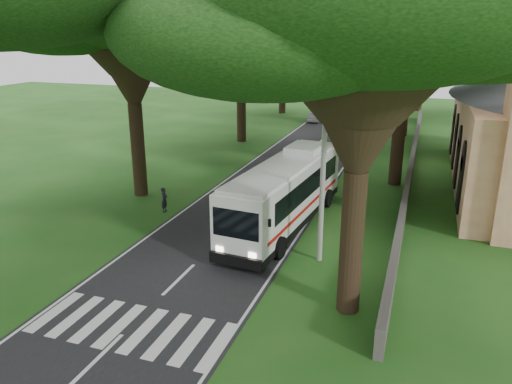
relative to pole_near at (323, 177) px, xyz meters
The scene contains 18 objects.
ground 9.15m from the pole_near, 132.51° to the right, with size 140.00×140.00×0.00m, color #1B4E16.
road 20.21m from the pole_near, 106.14° to the left, with size 8.00×120.00×0.04m, color black.
crosswalk 10.57m from the pole_near, 124.51° to the right, with size 8.00×3.00×0.01m, color silver.
property_wall 18.68m from the pole_near, 79.00° to the left, with size 0.35×50.00×1.20m, color #383533.
pole_near is the anchor object (origin of this frame).
pole_mid 20.00m from the pole_near, 90.00° to the left, with size 1.60×0.24×8.00m.
pole_far 40.00m from the pole_near, 90.00° to the left, with size 1.60×0.24×8.00m.
tree_l_midb 28.60m from the pole_near, 118.44° to the left, with size 15.93×15.93×16.20m.
tree_l_far 44.93m from the pole_near, 108.43° to the left, with size 14.83×14.83×15.08m.
tree_r_near 8.63m from the pole_near, 63.43° to the right, with size 14.40×14.40×14.74m.
tree_r_mida 15.88m from the pole_near, 79.88° to the left, with size 14.86×14.86×14.50m.
tree_r_midb 32.94m from the pole_near, 86.42° to the left, with size 12.64×12.64×14.63m.
tree_r_far 50.55m from the pole_near, 86.57° to the left, with size 14.34×14.34×14.13m.
coach_bus 5.24m from the pole_near, 125.95° to the left, with size 3.81×12.73×3.70m.
distant_car_a 38.17m from the pole_near, 102.92° to the left, with size 1.55×3.84×1.31m, color #B0B1B5.
distant_car_b 52.00m from the pole_near, 98.95° to the left, with size 1.33×3.80×1.25m, color navy.
distant_car_c 57.55m from the pole_near, 92.49° to the left, with size 1.78×4.38×1.27m, color maroon.
pedestrian 11.45m from the pole_near, 161.16° to the left, with size 0.56×0.37×1.54m, color black.
Camera 1 is at (9.72, -15.72, 10.67)m, focal length 35.00 mm.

